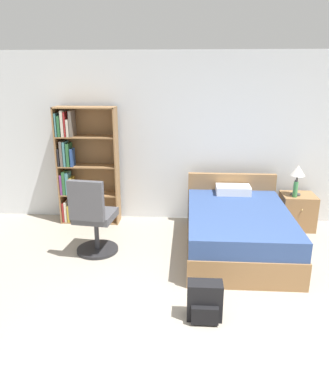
% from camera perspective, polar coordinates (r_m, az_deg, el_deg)
% --- Properties ---
extents(ground_plane, '(14.00, 14.00, 0.00)m').
position_cam_1_polar(ground_plane, '(3.43, 7.33, -24.24)').
color(ground_plane, '#A39989').
extents(wall_back, '(9.00, 0.06, 2.60)m').
position_cam_1_polar(wall_back, '(5.86, 5.99, 8.01)').
color(wall_back, silver).
rests_on(wall_back, ground_plane).
extents(bookshelf, '(0.91, 0.30, 1.81)m').
position_cam_1_polar(bookshelf, '(5.93, -12.74, 3.99)').
color(bookshelf, olive).
rests_on(bookshelf, ground_plane).
extents(bed, '(1.33, 1.95, 0.82)m').
position_cam_1_polar(bed, '(5.11, 11.01, -5.49)').
color(bed, olive).
rests_on(bed, ground_plane).
extents(office_chair, '(0.55, 0.62, 1.05)m').
position_cam_1_polar(office_chair, '(4.89, -10.81, -4.14)').
color(office_chair, '#232326').
rests_on(office_chair, ground_plane).
extents(nightstand, '(0.49, 0.46, 0.53)m').
position_cam_1_polar(nightstand, '(6.04, 19.55, -2.80)').
color(nightstand, olive).
rests_on(nightstand, ground_plane).
extents(table_lamp, '(0.22, 0.22, 0.45)m').
position_cam_1_polar(table_lamp, '(5.84, 19.65, 2.87)').
color(table_lamp, '#333333').
rests_on(table_lamp, nightstand).
extents(water_bottle, '(0.07, 0.07, 0.26)m').
position_cam_1_polar(water_bottle, '(5.80, 19.32, 0.44)').
color(water_bottle, '#3F8C4C').
rests_on(water_bottle, nightstand).
extents(backpack_black, '(0.34, 0.24, 0.38)m').
position_cam_1_polar(backpack_black, '(3.76, 6.14, -16.31)').
color(backpack_black, black).
rests_on(backpack_black, ground_plane).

